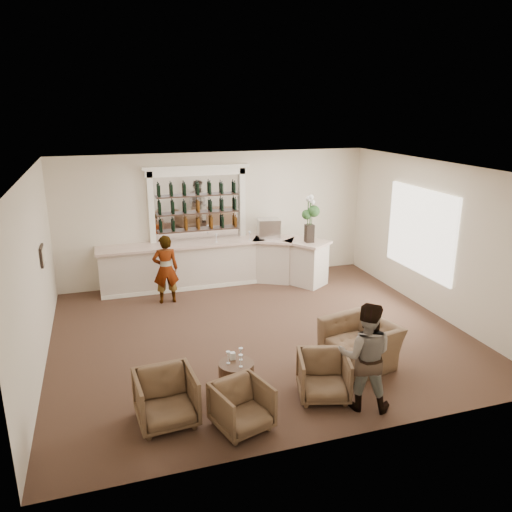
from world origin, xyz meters
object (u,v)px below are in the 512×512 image
(armchair_left, at_px, (166,398))
(espresso_machine, at_px, (269,228))
(bar_counter, at_px, (216,264))
(armchair_right, at_px, (324,376))
(sommelier, at_px, (166,269))
(guest, at_px, (365,356))
(cocktail_table, at_px, (236,377))
(armchair_far, at_px, (360,343))
(armchair_center, at_px, (242,406))
(flower_vase, at_px, (310,216))

(armchair_left, relative_size, espresso_machine, 1.55)
(bar_counter, distance_m, armchair_right, 5.50)
(sommelier, height_order, espresso_machine, espresso_machine)
(guest, relative_size, armchair_left, 1.98)
(cocktail_table, bearing_deg, armchair_far, 5.50)
(armchair_center, distance_m, armchair_far, 2.76)
(sommelier, distance_m, armchair_right, 5.06)
(bar_counter, height_order, armchair_far, bar_counter)
(armchair_center, xyz_separation_m, flower_vase, (3.23, 5.14, 1.46))
(espresso_machine, bearing_deg, armchair_left, -112.71)
(bar_counter, bearing_deg, cocktail_table, -99.62)
(armchair_left, height_order, flower_vase, flower_vase)
(guest, xyz_separation_m, armchair_far, (0.61, 1.20, -0.46))
(espresso_machine, bearing_deg, armchair_center, -102.87)
(bar_counter, relative_size, cocktail_table, 10.09)
(bar_counter, distance_m, espresso_machine, 1.62)
(bar_counter, relative_size, sommelier, 3.55)
(armchair_right, xyz_separation_m, armchair_far, (1.08, 0.79, 0.02))
(armchair_left, relative_size, armchair_center, 1.14)
(cocktail_table, distance_m, sommelier, 4.21)
(cocktail_table, xyz_separation_m, armchair_left, (-1.17, -0.48, 0.14))
(sommelier, xyz_separation_m, armchair_left, (-0.64, -4.63, -0.42))
(armchair_center, bearing_deg, armchair_left, 138.95)
(guest, bearing_deg, sommelier, -38.56)
(bar_counter, distance_m, armchair_far, 4.93)
(bar_counter, xyz_separation_m, guest, (0.89, -5.89, 0.27))
(cocktail_table, distance_m, guest, 2.07)
(sommelier, bearing_deg, espresso_machine, -162.68)
(guest, height_order, armchair_center, guest)
(cocktail_table, bearing_deg, armchair_center, -100.70)
(bar_counter, xyz_separation_m, armchair_right, (0.42, -5.48, -0.21))
(bar_counter, xyz_separation_m, cocktail_table, (-0.83, -4.91, -0.32))
(sommelier, xyz_separation_m, armchair_right, (1.79, -4.71, -0.44))
(guest, xyz_separation_m, armchair_center, (-1.90, 0.04, -0.50))
(armchair_right, relative_size, espresso_machine, 1.44)
(sommelier, bearing_deg, flower_vase, -177.82)
(guest, distance_m, armchair_right, 0.79)
(bar_counter, distance_m, armchair_left, 5.76)
(armchair_center, xyz_separation_m, armchair_far, (2.51, 1.16, 0.04))
(sommelier, bearing_deg, bar_counter, -149.31)
(armchair_right, bearing_deg, guest, -25.31)
(armchair_center, relative_size, flower_vase, 0.63)
(armchair_far, relative_size, espresso_machine, 2.16)
(bar_counter, bearing_deg, armchair_far, -72.27)
(guest, distance_m, flower_vase, 5.43)
(sommelier, distance_m, flower_vase, 3.72)
(cocktail_table, bearing_deg, guest, -29.49)
(guest, bearing_deg, flower_vase, -76.69)
(armchair_center, relative_size, espresso_machine, 1.36)
(armchair_right, bearing_deg, flower_vase, 85.35)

